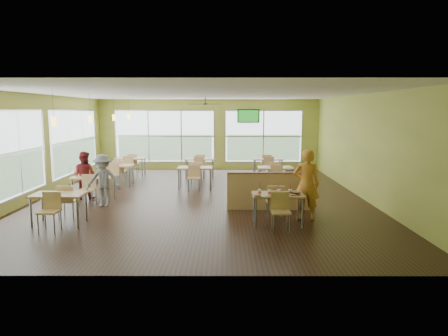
{
  "coord_description": "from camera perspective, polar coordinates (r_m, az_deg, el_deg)",
  "views": [
    {
      "loc": [
        0.75,
        -12.25,
        2.7
      ],
      "look_at": [
        0.72,
        -1.21,
        1.11
      ],
      "focal_mm": 32.0,
      "sensor_mm": 36.0,
      "label": 1
    }
  ],
  "objects": [
    {
      "name": "food_basket",
      "position": [
        9.56,
        10.12,
        -3.48
      ],
      "size": [
        0.27,
        0.27,
        0.06
      ],
      "color": "black",
      "rests_on": "main_table"
    },
    {
      "name": "wrapper_right",
      "position": [
        9.39,
        9.83,
        -3.78
      ],
      "size": [
        0.18,
        0.17,
        0.04
      ],
      "primitive_type": "ellipsoid",
      "rotation": [
        0.0,
        0.0,
        -0.29
      ],
      "color": "#9E7F4C",
      "rests_on": "main_table"
    },
    {
      "name": "patron_maroon",
      "position": [
        12.93,
        -19.33,
        -0.99
      ],
      "size": [
        0.81,
        0.69,
        1.47
      ],
      "primitive_type": "imported",
      "rotation": [
        0.0,
        0.0,
        2.95
      ],
      "color": "maroon",
      "rests_on": "floor"
    },
    {
      "name": "cup_red_far",
      "position": [
        9.5,
        9.42,
        -3.36
      ],
      "size": [
        0.08,
        0.08,
        0.3
      ],
      "color": "white",
      "rests_on": "main_table"
    },
    {
      "name": "cup_blue",
      "position": [
        9.32,
        5.09,
        -3.47
      ],
      "size": [
        0.09,
        0.09,
        0.34
      ],
      "color": "white",
      "rests_on": "main_table"
    },
    {
      "name": "pendant_lights",
      "position": [
        13.51,
        -16.96,
        6.82
      ],
      "size": [
        0.11,
        7.31,
        0.86
      ],
      "color": "#2D2119",
      "rests_on": "ceiling"
    },
    {
      "name": "patron_grey",
      "position": [
        11.79,
        -16.88,
        -1.69
      ],
      "size": [
        0.98,
        0.58,
        1.49
      ],
      "primitive_type": "imported",
      "rotation": [
        0.0,
        0.0,
        0.02
      ],
      "color": "slate",
      "rests_on": "floor"
    },
    {
      "name": "man_plaid",
      "position": [
        10.08,
        11.68,
        -2.32
      ],
      "size": [
        0.7,
        0.5,
        1.77
      ],
      "primitive_type": "imported",
      "rotation": [
        0.0,
        0.0,
        3.01
      ],
      "color": "orange",
      "rests_on": "floor"
    },
    {
      "name": "half_wall_divider",
      "position": [
        10.99,
        6.7,
        -3.27
      ],
      "size": [
        2.4,
        0.14,
        1.04
      ],
      "color": "tan",
      "rests_on": "floor"
    },
    {
      "name": "ketchup_cup",
      "position": [
        9.4,
        10.64,
        -3.83
      ],
      "size": [
        0.06,
        0.06,
        0.02
      ],
      "primitive_type": "cylinder",
      "color": "#B4161E",
      "rests_on": "main_table"
    },
    {
      "name": "cup_yellow",
      "position": [
        9.33,
        6.54,
        -3.48
      ],
      "size": [
        0.09,
        0.09,
        0.33
      ],
      "color": "white",
      "rests_on": "main_table"
    },
    {
      "name": "window_bays",
      "position": [
        15.74,
        -12.33,
        3.57
      ],
      "size": [
        9.24,
        10.24,
        2.38
      ],
      "color": "white",
      "rests_on": "room"
    },
    {
      "name": "ceiling_fan",
      "position": [
        15.27,
        -2.69,
        9.13
      ],
      "size": [
        1.25,
        1.25,
        0.29
      ],
      "color": "#2D2119",
      "rests_on": "ceiling"
    },
    {
      "name": "wrapper_left",
      "position": [
        9.22,
        4.76,
        -3.9
      ],
      "size": [
        0.2,
        0.19,
        0.04
      ],
      "primitive_type": "ellipsoid",
      "rotation": [
        0.0,
        0.0,
        0.36
      ],
      "color": "#9E7F4C",
      "rests_on": "main_table"
    },
    {
      "name": "dining_tables",
      "position": [
        14.23,
        -7.11,
        -0.21
      ],
      "size": [
        6.92,
        8.72,
        0.87
      ],
      "color": "tan",
      "rests_on": "floor"
    },
    {
      "name": "room",
      "position": [
        12.32,
        -3.34,
        3.08
      ],
      "size": [
        12.0,
        12.04,
        3.2
      ],
      "color": "black",
      "rests_on": "ground"
    },
    {
      "name": "main_table",
      "position": [
        9.56,
        7.69,
        -4.37
      ],
      "size": [
        1.22,
        1.52,
        0.87
      ],
      "color": "tan",
      "rests_on": "floor"
    },
    {
      "name": "cup_red_near",
      "position": [
        9.44,
        7.84,
        -3.39
      ],
      "size": [
        0.09,
        0.09,
        0.32
      ],
      "color": "white",
      "rests_on": "main_table"
    },
    {
      "name": "wrapper_mid",
      "position": [
        9.7,
        7.33,
        -3.31
      ],
      "size": [
        0.2,
        0.19,
        0.05
      ],
      "primitive_type": "ellipsoid",
      "rotation": [
        0.0,
        0.0,
        -0.12
      ],
      "color": "#9E7F4C",
      "rests_on": "main_table"
    },
    {
      "name": "tv_backwall",
      "position": [
        18.17,
        3.51,
        7.42
      ],
      "size": [
        1.0,
        0.07,
        0.6
      ],
      "color": "black",
      "rests_on": "wall_back"
    }
  ]
}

